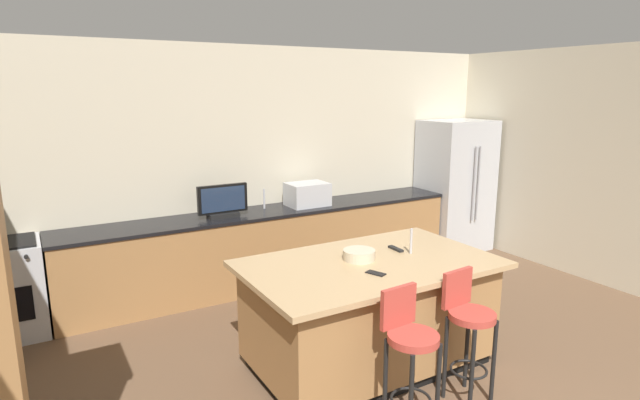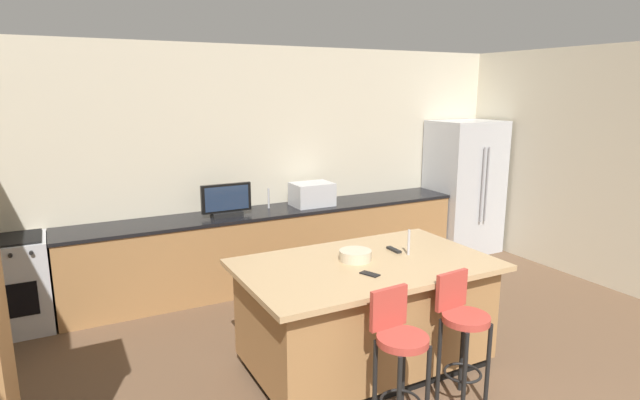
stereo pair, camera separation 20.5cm
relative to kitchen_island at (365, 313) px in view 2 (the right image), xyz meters
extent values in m
cube|color=beige|center=(0.18, 2.48, 0.92)|extent=(7.06, 0.12, 2.77)
cube|color=beige|center=(3.51, 0.02, 0.92)|extent=(0.12, 5.33, 2.77)
cube|color=#9E7042|center=(0.09, 2.10, -0.03)|extent=(4.73, 0.60, 0.86)
cube|color=black|center=(0.09, 2.10, 0.42)|extent=(4.76, 0.62, 0.04)
cube|color=black|center=(0.00, 0.00, -0.42)|extent=(1.81, 1.01, 0.09)
cube|color=#9E7042|center=(0.00, 0.00, 0.01)|extent=(1.89, 1.09, 0.77)
cube|color=tan|center=(0.00, 0.00, 0.42)|extent=(2.05, 1.25, 0.04)
cube|color=#B7BABF|center=(2.94, 2.04, 0.46)|extent=(0.93, 0.72, 1.85)
cylinder|color=gray|center=(2.90, 1.65, 0.55)|extent=(0.02, 0.02, 1.02)
cylinder|color=gray|center=(2.98, 1.65, 0.55)|extent=(0.02, 0.02, 1.02)
cube|color=#B7BABF|center=(-2.67, 2.10, -0.01)|extent=(0.74, 0.60, 0.90)
cube|color=black|center=(-2.67, 1.80, -0.06)|extent=(0.52, 0.01, 0.32)
cube|color=black|center=(-2.67, 2.10, 0.44)|extent=(0.66, 0.50, 0.02)
cylinder|color=black|center=(-2.58, 1.79, 0.37)|extent=(0.04, 0.03, 0.04)
cylinder|color=black|center=(-2.42, 1.79, 0.37)|extent=(0.04, 0.03, 0.04)
cube|color=#B7BABF|center=(0.57, 2.10, 0.57)|extent=(0.48, 0.36, 0.28)
cube|color=black|center=(-0.51, 2.05, 0.46)|extent=(0.34, 0.16, 0.05)
cube|color=black|center=(-0.51, 2.05, 0.64)|extent=(0.56, 0.05, 0.31)
cube|color=#1E2D47|center=(-0.51, 2.02, 0.64)|extent=(0.49, 0.01, 0.27)
cylinder|color=#B2B2B7|center=(0.05, 2.20, 0.55)|extent=(0.02, 0.02, 0.24)
cylinder|color=#B2B2B7|center=(0.43, 0.00, 0.55)|extent=(0.02, 0.02, 0.22)
cylinder|color=#B23D33|center=(-0.28, -0.88, 0.23)|extent=(0.34, 0.34, 0.05)
cube|color=#B23D33|center=(-0.29, -0.73, 0.40)|extent=(0.29, 0.06, 0.28)
cylinder|color=black|center=(-0.15, -0.99, -0.13)|extent=(0.03, 0.03, 0.67)
cylinder|color=black|center=(-0.41, -0.77, -0.13)|extent=(0.03, 0.03, 0.67)
cylinder|color=black|center=(-0.16, -0.75, -0.13)|extent=(0.03, 0.03, 0.67)
cylinder|color=#B23D33|center=(0.34, -0.80, 0.21)|extent=(0.34, 0.34, 0.05)
cube|color=#B23D33|center=(0.33, -0.65, 0.38)|extent=(0.29, 0.06, 0.28)
cylinder|color=black|center=(0.23, -0.93, -0.14)|extent=(0.03, 0.03, 0.65)
cylinder|color=black|center=(0.48, -0.91, -0.14)|extent=(0.03, 0.03, 0.65)
cylinder|color=black|center=(0.21, -0.69, -0.14)|extent=(0.03, 0.03, 0.65)
cylinder|color=black|center=(0.45, -0.67, -0.14)|extent=(0.03, 0.03, 0.65)
torus|color=black|center=(0.34, -0.80, -0.22)|extent=(0.28, 0.28, 0.02)
cylinder|color=beige|center=(-0.05, 0.09, 0.49)|extent=(0.27, 0.27, 0.08)
cube|color=black|center=(-0.12, -0.25, 0.45)|extent=(0.12, 0.17, 0.01)
cube|color=black|center=(0.38, 0.14, 0.45)|extent=(0.05, 0.17, 0.02)
camera|label=1|loc=(-2.35, -3.24, 1.82)|focal=28.90mm
camera|label=2|loc=(-2.17, -3.34, 1.82)|focal=28.90mm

